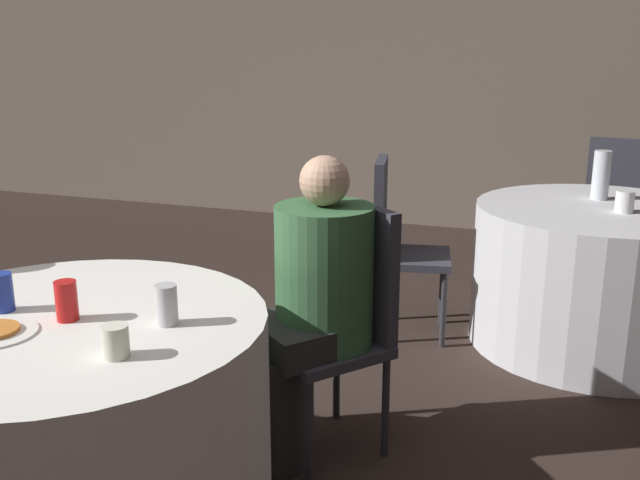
{
  "coord_description": "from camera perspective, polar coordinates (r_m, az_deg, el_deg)",
  "views": [
    {
      "loc": [
        1.44,
        -1.69,
        1.54
      ],
      "look_at": [
        0.59,
        0.72,
        0.85
      ],
      "focal_mm": 40.0,
      "sensor_mm": 36.0,
      "label": 1
    }
  ],
  "objects": [
    {
      "name": "wall_back",
      "position": [
        6.3,
        6.46,
        13.9
      ],
      "size": [
        16.0,
        0.06,
        2.8
      ],
      "color": "gray",
      "rests_on": "ground_plane"
    },
    {
      "name": "table_near",
      "position": [
        2.45,
        -19.19,
        -14.13
      ],
      "size": [
        1.25,
        1.25,
        0.75
      ],
      "color": "white",
      "rests_on": "ground_plane"
    },
    {
      "name": "table_far",
      "position": [
        4.01,
        21.24,
        -2.73
      ],
      "size": [
        1.28,
        1.28,
        0.75
      ],
      "color": "silver",
      "rests_on": "ground_plane"
    },
    {
      "name": "chair_near_northeast",
      "position": [
        2.75,
        2.11,
        -5.52
      ],
      "size": [
        0.56,
        0.56,
        0.97
      ],
      "rotation": [
        0.0,
        0.0,
        -3.81
      ],
      "color": "#383842",
      "rests_on": "ground_plane"
    },
    {
      "name": "chair_far_west",
      "position": [
        3.85,
        6.01,
        0.54
      ],
      "size": [
        0.47,
        0.47,
        0.97
      ],
      "rotation": [
        0.0,
        0.0,
        -1.37
      ],
      "color": "#383842",
      "rests_on": "ground_plane"
    },
    {
      "name": "chair_far_north",
      "position": [
        4.99,
        22.48,
        2.86
      ],
      "size": [
        0.44,
        0.44,
        0.97
      ],
      "rotation": [
        0.0,
        0.0,
        -3.25
      ],
      "color": "#383842",
      "rests_on": "ground_plane"
    },
    {
      "name": "person_green_jacket",
      "position": [
        2.65,
        -0.78,
        -5.46
      ],
      "size": [
        0.49,
        0.5,
        1.17
      ],
      "rotation": [
        0.0,
        0.0,
        -3.81
      ],
      "color": "#282828",
      "rests_on": "ground_plane"
    },
    {
      "name": "soda_can_red",
      "position": [
        2.26,
        -19.62,
        -4.6
      ],
      "size": [
        0.07,
        0.07,
        0.12
      ],
      "color": "red",
      "rests_on": "table_near"
    },
    {
      "name": "soda_can_silver",
      "position": [
        2.15,
        -12.18,
        -5.09
      ],
      "size": [
        0.07,
        0.07,
        0.12
      ],
      "color": "silver",
      "rests_on": "table_near"
    },
    {
      "name": "soda_can_blue",
      "position": [
        2.41,
        -24.07,
        -3.84
      ],
      "size": [
        0.07,
        0.07,
        0.12
      ],
      "color": "#1E38A5",
      "rests_on": "table_near"
    },
    {
      "name": "cup_near",
      "position": [
        1.97,
        -16.06,
        -7.8
      ],
      "size": [
        0.07,
        0.07,
        0.09
      ],
      "color": "silver",
      "rests_on": "table_near"
    },
    {
      "name": "bottle_far",
      "position": [
        4.09,
        21.57,
        4.85
      ],
      "size": [
        0.09,
        0.09,
        0.26
      ],
      "color": "silver",
      "rests_on": "table_far"
    },
    {
      "name": "cup_far",
      "position": [
        3.82,
        23.19,
        2.83
      ],
      "size": [
        0.09,
        0.09,
        0.11
      ],
      "color": "white",
      "rests_on": "table_far"
    }
  ]
}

